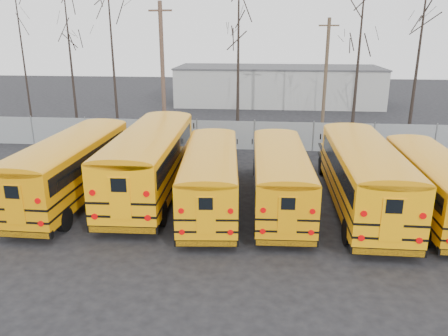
# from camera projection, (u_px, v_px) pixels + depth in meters

# --- Properties ---
(ground) EXTENTS (120.00, 120.00, 0.00)m
(ground) POSITION_uv_depth(u_px,v_px,m) (246.00, 221.00, 18.94)
(ground) COLOR black
(ground) RESTS_ON ground
(fence) EXTENTS (40.00, 0.04, 2.00)m
(fence) POSITION_uv_depth(u_px,v_px,m) (254.00, 136.00, 30.03)
(fence) COLOR gray
(fence) RESTS_ON ground
(distant_building) EXTENTS (22.00, 8.00, 4.00)m
(distant_building) POSITION_uv_depth(u_px,v_px,m) (278.00, 86.00, 48.52)
(distant_building) COLOR #989994
(distant_building) RESTS_ON ground
(bus_a) EXTENTS (2.74, 11.36, 3.17)m
(bus_a) POSITION_uv_depth(u_px,v_px,m) (72.00, 162.00, 21.04)
(bus_a) COLOR black
(bus_a) RESTS_ON ground
(bus_b) EXTENTS (3.17, 12.25, 3.41)m
(bus_b) POSITION_uv_depth(u_px,v_px,m) (151.00, 155.00, 21.68)
(bus_b) COLOR black
(bus_b) RESTS_ON ground
(bus_c) EXTENTS (3.24, 10.52, 2.90)m
(bus_c) POSITION_uv_depth(u_px,v_px,m) (211.00, 172.00, 20.07)
(bus_c) COLOR black
(bus_c) RESTS_ON ground
(bus_d) EXTENTS (2.73, 10.39, 2.88)m
(bus_d) POSITION_uv_depth(u_px,v_px,m) (280.00, 172.00, 20.07)
(bus_d) COLOR black
(bus_d) RESTS_ON ground
(bus_e) EXTENTS (2.67, 11.45, 3.20)m
(bus_e) POSITION_uv_depth(u_px,v_px,m) (363.00, 170.00, 19.73)
(bus_e) COLOR black
(bus_e) RESTS_ON ground
(bus_f) EXTENTS (2.39, 10.07, 2.81)m
(bus_f) POSITION_uv_depth(u_px,v_px,m) (433.00, 179.00, 19.23)
(bus_f) COLOR black
(bus_f) RESTS_ON ground
(utility_pole_left) EXTENTS (1.77, 0.34, 9.94)m
(utility_pole_left) POSITION_uv_depth(u_px,v_px,m) (163.00, 70.00, 32.60)
(utility_pole_left) COLOR brown
(utility_pole_left) RESTS_ON ground
(utility_pole_right) EXTENTS (1.58, 0.28, 8.87)m
(utility_pole_right) POSITION_uv_depth(u_px,v_px,m) (326.00, 74.00, 34.97)
(utility_pole_right) COLOR #4F3E2C
(utility_pole_right) RESTS_ON ground
(tree_0) EXTENTS (0.26, 0.26, 12.47)m
(tree_0) POSITION_uv_depth(u_px,v_px,m) (23.00, 52.00, 34.72)
(tree_0) COLOR black
(tree_0) RESTS_ON ground
(tree_1) EXTENTS (0.26, 0.26, 10.92)m
(tree_1) POSITION_uv_depth(u_px,v_px,m) (71.00, 63.00, 34.13)
(tree_1) COLOR black
(tree_1) RESTS_ON ground
(tree_2) EXTENTS (0.26, 0.26, 11.93)m
(tree_2) POSITION_uv_depth(u_px,v_px,m) (113.00, 59.00, 31.42)
(tree_2) COLOR black
(tree_2) RESTS_ON ground
(tree_3) EXTENTS (0.26, 0.26, 11.69)m
(tree_3) POSITION_uv_depth(u_px,v_px,m) (238.00, 61.00, 30.49)
(tree_3) COLOR black
(tree_3) RESTS_ON ground
(tree_4) EXTENTS (0.26, 0.26, 10.87)m
(tree_4) POSITION_uv_depth(u_px,v_px,m) (357.00, 68.00, 30.16)
(tree_4) COLOR black
(tree_4) RESTS_ON ground
(tree_5) EXTENTS (0.26, 0.26, 11.93)m
(tree_5) POSITION_uv_depth(u_px,v_px,m) (418.00, 60.00, 30.34)
(tree_5) COLOR black
(tree_5) RESTS_ON ground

